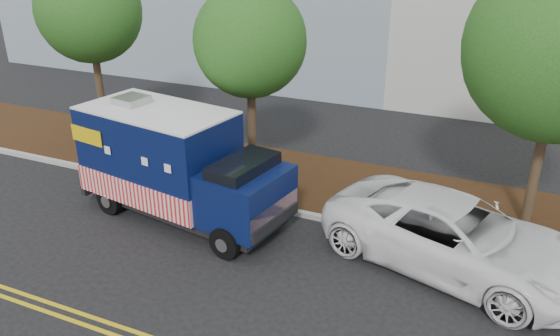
% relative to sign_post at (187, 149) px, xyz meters
% --- Properties ---
extents(ground, '(120.00, 120.00, 0.00)m').
position_rel_sign_post_xyz_m(ground, '(1.72, -1.87, -1.20)').
color(ground, black).
rests_on(ground, ground).
extents(curb, '(120.00, 0.18, 0.15)m').
position_rel_sign_post_xyz_m(curb, '(1.72, -0.47, -1.12)').
color(curb, '#9E9E99').
rests_on(curb, ground).
extents(mulch_strip, '(120.00, 4.00, 0.15)m').
position_rel_sign_post_xyz_m(mulch_strip, '(1.72, 1.63, -1.12)').
color(mulch_strip, black).
rests_on(mulch_strip, ground).
extents(centerline_near, '(120.00, 0.10, 0.01)m').
position_rel_sign_post_xyz_m(centerline_near, '(1.72, -6.32, -1.19)').
color(centerline_near, gold).
rests_on(centerline_near, ground).
extents(centerline_far, '(120.00, 0.10, 0.01)m').
position_rel_sign_post_xyz_m(centerline_far, '(1.72, -6.57, -1.19)').
color(centerline_far, gold).
rests_on(centerline_far, ground).
extents(tree_a, '(3.53, 3.53, 6.68)m').
position_rel_sign_post_xyz_m(tree_a, '(-4.59, 1.59, 3.70)').
color(tree_a, '#38281C').
rests_on(tree_a, ground).
extents(tree_b, '(3.34, 3.34, 6.12)m').
position_rel_sign_post_xyz_m(tree_b, '(1.67, 1.20, 3.23)').
color(tree_b, '#38281C').
rests_on(tree_b, ground).
extents(sign_post, '(0.06, 0.06, 2.40)m').
position_rel_sign_post_xyz_m(sign_post, '(0.00, 0.00, 0.00)').
color(sign_post, '#473828').
rests_on(sign_post, ground).
extents(food_truck, '(6.40, 3.21, 3.23)m').
position_rel_sign_post_xyz_m(food_truck, '(0.77, -1.76, 0.26)').
color(food_truck, black).
rests_on(food_truck, ground).
extents(white_car, '(6.75, 4.49, 1.72)m').
position_rel_sign_post_xyz_m(white_car, '(8.25, -1.33, -0.34)').
color(white_car, white).
rests_on(white_car, ground).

